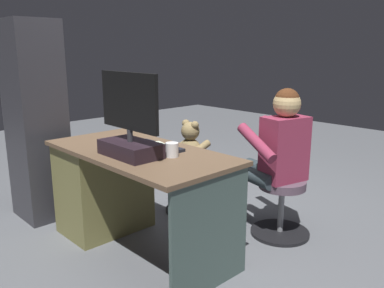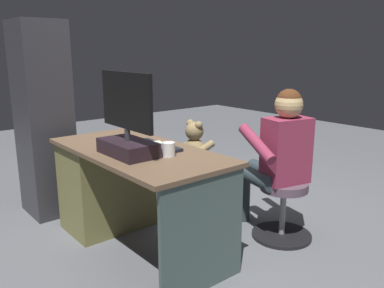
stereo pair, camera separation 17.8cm
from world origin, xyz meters
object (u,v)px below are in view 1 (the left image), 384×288
at_px(monitor, 130,131).
at_px(person, 273,149).
at_px(computer_mouse, 129,139).
at_px(visitor_chair, 281,204).
at_px(cup, 172,150).
at_px(office_chair_teddy, 190,183).
at_px(keyboard, 157,146).
at_px(teddy_bear, 191,145).
at_px(desk, 112,184).
at_px(tv_remote, 123,144).

height_order(monitor, person, monitor).
relative_size(computer_mouse, visitor_chair, 0.22).
bearing_deg(monitor, visitor_chair, -113.66).
bearing_deg(cup, office_chair_teddy, -51.05).
height_order(keyboard, visitor_chair, keyboard).
height_order(office_chair_teddy, visitor_chair, same).
relative_size(cup, visitor_chair, 0.20).
bearing_deg(monitor, keyboard, -78.24).
bearing_deg(monitor, teddy_bear, -68.00).
bearing_deg(visitor_chair, desk, 45.16).
relative_size(visitor_chair, person, 0.40).
bearing_deg(person, tv_remote, 53.47).
bearing_deg(keyboard, computer_mouse, 5.34).
distance_m(keyboard, tv_remote, 0.26).
distance_m(desk, monitor, 0.67).
bearing_deg(person, visitor_chair, -166.72).
relative_size(tv_remote, person, 0.14).
xyz_separation_m(monitor, office_chair_teddy, (0.34, -0.83, -0.62)).
xyz_separation_m(desk, office_chair_teddy, (-0.10, -0.71, -0.13)).
bearing_deg(cup, teddy_bear, -51.62).
distance_m(computer_mouse, tv_remote, 0.11).
distance_m(visitor_chair, person, 0.42).
distance_m(monitor, computer_mouse, 0.43).
height_order(desk, visitor_chair, desk).
relative_size(teddy_bear, visitor_chair, 0.83).
bearing_deg(visitor_chair, monitor, 66.34).
bearing_deg(monitor, cup, -137.19).
distance_m(computer_mouse, office_chair_teddy, 0.78).
xyz_separation_m(computer_mouse, person, (-0.71, -0.78, -0.08)).
bearing_deg(office_chair_teddy, visitor_chair, -166.72).
relative_size(monitor, tv_remote, 3.63).
distance_m(keyboard, teddy_bear, 0.68).
bearing_deg(monitor, computer_mouse, -33.01).
bearing_deg(person, office_chair_teddy, 13.28).
height_order(computer_mouse, cup, cup).
relative_size(desk, visitor_chair, 3.14).
relative_size(cup, tv_remote, 0.59).
xyz_separation_m(monitor, person, (-0.37, -1.00, -0.22)).
bearing_deg(teddy_bear, office_chair_teddy, 90.00).
xyz_separation_m(keyboard, computer_mouse, (0.29, 0.03, 0.01)).
distance_m(keyboard, person, 0.86).
bearing_deg(tv_remote, monitor, 146.04).
xyz_separation_m(cup, tv_remote, (0.47, 0.05, -0.04)).
bearing_deg(teddy_bear, keyboard, 115.88).
height_order(desk, office_chair_teddy, desk).
xyz_separation_m(desk, keyboard, (-0.39, -0.12, 0.34)).
height_order(desk, tv_remote, tv_remote).
bearing_deg(office_chair_teddy, person, -166.72).
bearing_deg(keyboard, cup, 163.26).
bearing_deg(computer_mouse, office_chair_teddy, -89.83).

